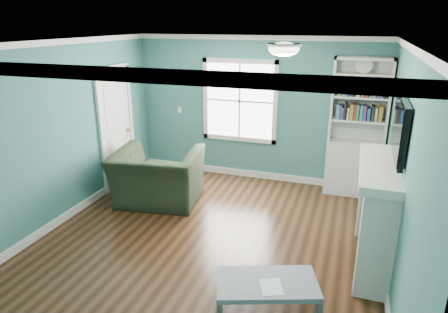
% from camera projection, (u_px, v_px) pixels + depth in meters
% --- Properties ---
extents(floor, '(5.00, 5.00, 0.00)m').
position_uv_depth(floor, '(207.00, 242.00, 5.40)').
color(floor, black).
rests_on(floor, ground).
extents(room_walls, '(5.00, 5.00, 5.00)m').
position_uv_depth(room_walls, '(206.00, 129.00, 4.88)').
color(room_walls, '#367976').
rests_on(room_walls, ground).
extents(trim, '(4.50, 5.00, 2.60)m').
position_uv_depth(trim, '(206.00, 155.00, 5.00)').
color(trim, white).
rests_on(trim, ground).
extents(window, '(1.40, 0.06, 1.50)m').
position_uv_depth(window, '(240.00, 101.00, 7.24)').
color(window, white).
rests_on(window, room_walls).
extents(bookshelf, '(0.90, 0.35, 2.31)m').
position_uv_depth(bookshelf, '(356.00, 142.00, 6.62)').
color(bookshelf, silver).
rests_on(bookshelf, ground).
extents(fireplace, '(0.44, 1.58, 1.30)m').
position_uv_depth(fireplace, '(376.00, 216.00, 4.74)').
color(fireplace, black).
rests_on(fireplace, ground).
extents(tv, '(0.06, 1.10, 0.65)m').
position_uv_depth(tv, '(400.00, 128.00, 4.35)').
color(tv, black).
rests_on(tv, fireplace).
extents(door, '(0.12, 0.98, 2.17)m').
position_uv_depth(door, '(117.00, 127.00, 6.98)').
color(door, silver).
rests_on(door, ground).
extents(ceiling_fixture, '(0.38, 0.38, 0.15)m').
position_uv_depth(ceiling_fixture, '(284.00, 48.00, 4.39)').
color(ceiling_fixture, white).
rests_on(ceiling_fixture, room_walls).
extents(light_switch, '(0.08, 0.01, 0.12)m').
position_uv_depth(light_switch, '(180.00, 110.00, 7.69)').
color(light_switch, white).
rests_on(light_switch, room_walls).
extents(recliner, '(1.45, 1.06, 1.17)m').
position_uv_depth(recliner, '(157.00, 169.00, 6.40)').
color(recliner, black).
rests_on(recliner, ground).
extents(coffee_table, '(1.13, 0.86, 0.37)m').
position_uv_depth(coffee_table, '(267.00, 285.00, 4.01)').
color(coffee_table, '#464D54').
rests_on(coffee_table, ground).
extents(paper_sheet, '(0.29, 0.32, 0.00)m').
position_uv_depth(paper_sheet, '(271.00, 287.00, 3.91)').
color(paper_sheet, white).
rests_on(paper_sheet, coffee_table).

